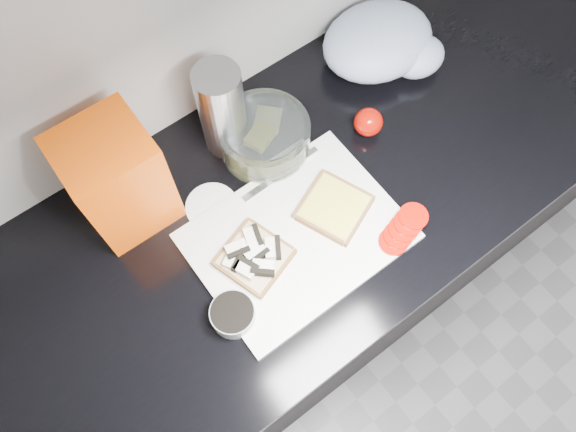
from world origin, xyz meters
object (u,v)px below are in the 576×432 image
(bread_bag, at_px, (118,180))
(glass_bowl, at_px, (265,137))
(steel_canister, at_px, (222,111))
(cutting_board, at_px, (297,236))

(bread_bag, bearing_deg, glass_bowl, -7.34)
(bread_bag, relative_size, steel_canister, 1.12)
(glass_bowl, relative_size, steel_canister, 0.86)
(glass_bowl, bearing_deg, steel_canister, 131.94)
(cutting_board, height_order, glass_bowl, glass_bowl)
(bread_bag, bearing_deg, cutting_board, -47.16)
(glass_bowl, bearing_deg, bread_bag, 172.15)
(cutting_board, distance_m, bread_bag, 0.35)
(bread_bag, bearing_deg, steel_canister, 5.38)
(cutting_board, relative_size, steel_canister, 1.83)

